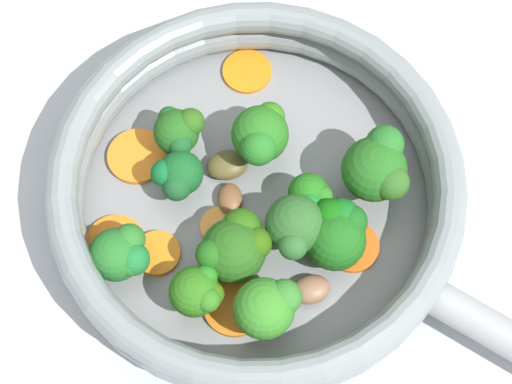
{
  "coord_description": "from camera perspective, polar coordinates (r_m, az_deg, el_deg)",
  "views": [
    {
      "loc": [
        0.15,
        0.17,
        0.58
      ],
      "look_at": [
        0.0,
        0.0,
        0.03
      ],
      "focal_mm": 60.0,
      "sensor_mm": 36.0,
      "label": 1
    }
  ],
  "objects": [
    {
      "name": "broccoli_floret_7",
      "position": [
        0.57,
        5.43,
        -2.67
      ],
      "size": [
        0.05,
        0.05,
        0.05
      ],
      "color": "#6EA14D",
      "rests_on": "skillet"
    },
    {
      "name": "broccoli_floret_8",
      "position": [
        0.56,
        -3.9,
        -6.64
      ],
      "size": [
        0.04,
        0.04,
        0.04
      ],
      "color": "#6B854D",
      "rests_on": "skillet"
    },
    {
      "name": "broccoli_floret_0",
      "position": [
        0.58,
        3.61,
        -0.26
      ],
      "size": [
        0.03,
        0.03,
        0.04
      ],
      "color": "#7F955F",
      "rests_on": "skillet"
    },
    {
      "name": "carrot_slice_1",
      "position": [
        0.63,
        -7.94,
        2.37
      ],
      "size": [
        0.05,
        0.05,
        0.0
      ],
      "primitive_type": "cylinder",
      "rotation": [
        0.0,
        0.0,
        0.2
      ],
      "color": "orange",
      "rests_on": "skillet"
    },
    {
      "name": "carrot_slice_3",
      "position": [
        0.6,
        -6.58,
        -4.08
      ],
      "size": [
        0.04,
        0.04,
        0.01
      ],
      "primitive_type": "cylinder",
      "rotation": [
        0.0,
        0.0,
        5.23
      ],
      "color": "orange",
      "rests_on": "skillet"
    },
    {
      "name": "broccoli_floret_9",
      "position": [
        0.58,
        -8.97,
        -4.1
      ],
      "size": [
        0.04,
        0.04,
        0.04
      ],
      "color": "#6D9653",
      "rests_on": "skillet"
    },
    {
      "name": "mushroom_piece_1",
      "position": [
        0.6,
        -1.74,
        -0.46
      ],
      "size": [
        0.03,
        0.03,
        0.01
      ],
      "primitive_type": "ellipsoid",
      "rotation": [
        0.0,
        0.0,
        0.92
      ],
      "color": "brown",
      "rests_on": "skillet"
    },
    {
      "name": "broccoli_floret_2",
      "position": [
        0.57,
        -1.41,
        -3.68
      ],
      "size": [
        0.05,
        0.04,
        0.05
      ],
      "color": "#638A49",
      "rests_on": "skillet"
    },
    {
      "name": "carrot_slice_6",
      "position": [
        0.58,
        -1.44,
        -7.58
      ],
      "size": [
        0.06,
        0.06,
        0.0
      ],
      "primitive_type": "cylinder",
      "rotation": [
        0.0,
        0.0,
        1.06
      ],
      "color": "orange",
      "rests_on": "skillet"
    },
    {
      "name": "carrot_slice_0",
      "position": [
        0.6,
        -2.18,
        -2.47
      ],
      "size": [
        0.04,
        0.04,
        0.0
      ],
      "primitive_type": "cylinder",
      "rotation": [
        0.0,
        0.0,
        4.38
      ],
      "color": "orange",
      "rests_on": "skillet"
    },
    {
      "name": "broccoli_floret_4",
      "position": [
        0.59,
        -5.23,
        1.09
      ],
      "size": [
        0.04,
        0.03,
        0.04
      ],
      "color": "#82AB6B",
      "rests_on": "skillet"
    },
    {
      "name": "carrot_slice_5",
      "position": [
        0.65,
        -0.61,
        8.04
      ],
      "size": [
        0.05,
        0.05,
        0.0
      ],
      "primitive_type": "cylinder",
      "rotation": [
        0.0,
        0.0,
        5.4
      ],
      "color": "orange",
      "rests_on": "skillet"
    },
    {
      "name": "broccoli_floret_10",
      "position": [
        0.57,
        2.31,
        -2.49
      ],
      "size": [
        0.04,
        0.04,
        0.05
      ],
      "color": "#84A75C",
      "rests_on": "skillet"
    },
    {
      "name": "skillet_rim_wall",
      "position": [
        0.59,
        0.0,
        0.28
      ],
      "size": [
        0.29,
        0.29,
        0.04
      ],
      "color": "gray",
      "rests_on": "skillet"
    },
    {
      "name": "ground_plane",
      "position": [
        0.62,
        0.0,
        -1.06
      ],
      "size": [
        4.0,
        4.0,
        0.0
      ],
      "primitive_type": "plane",
      "color": "#B2B8BD"
    },
    {
      "name": "skillet_rivet_left",
      "position": [
        0.58,
        8.64,
        -8.68
      ],
      "size": [
        0.01,
        0.01,
        0.01
      ],
      "primitive_type": "sphere",
      "color": "gray",
      "rests_on": "skillet"
    },
    {
      "name": "mushroom_piece_0",
      "position": [
        0.61,
        -2.22,
        1.58
      ],
      "size": [
        0.04,
        0.03,
        0.01
      ],
      "primitive_type": "ellipsoid",
      "rotation": [
        0.0,
        0.0,
        5.76
      ],
      "color": "brown",
      "rests_on": "skillet"
    },
    {
      "name": "broccoli_floret_6",
      "position": [
        0.6,
        0.32,
        3.8
      ],
      "size": [
        0.05,
        0.04,
        0.05
      ],
      "color": "#79A15D",
      "rests_on": "skillet"
    },
    {
      "name": "broccoli_floret_5",
      "position": [
        0.59,
        8.09,
        1.61
      ],
      "size": [
        0.05,
        0.05,
        0.06
      ],
      "color": "#609745",
      "rests_on": "skillet"
    },
    {
      "name": "carrot_slice_4",
      "position": [
        0.6,
        6.43,
        -3.64
      ],
      "size": [
        0.05,
        0.05,
        0.0
      ],
      "primitive_type": "cylinder",
      "rotation": [
        0.0,
        0.0,
        3.55
      ],
      "color": "#DE5D16",
      "rests_on": "skillet"
    },
    {
      "name": "carrot_slice_2",
      "position": [
        0.6,
        -9.37,
        -3.41
      ],
      "size": [
        0.06,
        0.06,
        0.0
      ],
      "primitive_type": "cylinder",
      "rotation": [
        0.0,
        0.0,
        3.83
      ],
      "color": "orange",
      "rests_on": "skillet"
    },
    {
      "name": "broccoli_floret_3",
      "position": [
        0.55,
        0.84,
        -7.63
      ],
      "size": [
        0.05,
        0.04,
        0.05
      ],
      "color": "#89AB64",
      "rests_on": "skillet"
    },
    {
      "name": "broccoli_floret_1",
      "position": [
        0.6,
        -5.2,
        4.07
      ],
      "size": [
        0.04,
        0.04,
        0.04
      ],
      "color": "#6D8B51",
      "rests_on": "skillet"
    },
    {
      "name": "skillet_rivet_right",
      "position": [
        0.6,
        11.47,
        -3.68
      ],
      "size": [
        0.01,
        0.01,
        0.01
      ],
      "primitive_type": "sphere",
      "color": "gray",
      "rests_on": "skillet"
    },
    {
      "name": "skillet",
      "position": [
        0.62,
        0.0,
        -0.8
      ],
      "size": [
        0.26,
        0.26,
        0.02
      ],
      "primitive_type": "cylinder",
      "color": "gray",
      "rests_on": "ground_plane"
    },
    {
      "name": "mushroom_piece_2",
      "position": [
        0.58,
        3.67,
        -6.5
      ],
      "size": [
        0.03,
        0.03,
        0.01
      ],
      "primitive_type": "ellipsoid",
      "rotation": [
        0.0,
        0.0,
        2.73
      ],
      "color": "#8D6148",
      "rests_on": "skillet"
    }
  ]
}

